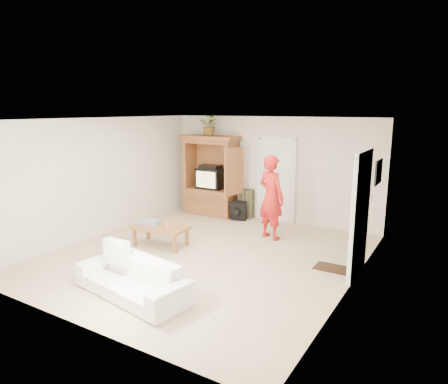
# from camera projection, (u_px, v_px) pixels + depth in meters

# --- Properties ---
(floor) EXTENTS (6.00, 6.00, 0.00)m
(floor) POSITION_uv_depth(u_px,v_px,m) (206.00, 255.00, 7.75)
(floor) COLOR tan
(floor) RESTS_ON ground
(ceiling) EXTENTS (6.00, 6.00, 0.00)m
(ceiling) POSITION_uv_depth(u_px,v_px,m) (204.00, 119.00, 7.22)
(ceiling) COLOR white
(ceiling) RESTS_ON floor
(wall_back) EXTENTS (5.50, 0.00, 5.50)m
(wall_back) POSITION_uv_depth(u_px,v_px,m) (272.00, 169.00, 10.00)
(wall_back) COLOR silver
(wall_back) RESTS_ON floor
(wall_front) EXTENTS (5.50, 0.00, 5.50)m
(wall_front) POSITION_uv_depth(u_px,v_px,m) (71.00, 230.00, 4.97)
(wall_front) COLOR silver
(wall_front) RESTS_ON floor
(wall_left) EXTENTS (0.00, 6.00, 6.00)m
(wall_left) POSITION_uv_depth(u_px,v_px,m) (102.00, 177.00, 8.88)
(wall_left) COLOR silver
(wall_left) RESTS_ON floor
(wall_right) EXTENTS (0.00, 6.00, 6.00)m
(wall_right) POSITION_uv_depth(u_px,v_px,m) (354.00, 208.00, 6.09)
(wall_right) COLOR silver
(wall_right) RESTS_ON floor
(armoire) EXTENTS (1.82, 1.14, 2.10)m
(armoire) POSITION_uv_depth(u_px,v_px,m) (212.00, 181.00, 10.60)
(armoire) COLOR brown
(armoire) RESTS_ON floor
(door_back) EXTENTS (0.85, 0.05, 2.04)m
(door_back) POSITION_uv_depth(u_px,v_px,m) (276.00, 181.00, 9.96)
(door_back) COLOR white
(door_back) RESTS_ON floor
(doorway_right) EXTENTS (0.05, 0.90, 2.04)m
(doorway_right) POSITION_uv_depth(u_px,v_px,m) (361.00, 217.00, 6.67)
(doorway_right) COLOR black
(doorway_right) RESTS_ON floor
(framed_picture) EXTENTS (0.03, 0.60, 0.48)m
(framed_picture) POSITION_uv_depth(u_px,v_px,m) (379.00, 172.00, 7.63)
(framed_picture) COLOR black
(framed_picture) RESTS_ON wall_right
(doormat) EXTENTS (0.60, 0.40, 0.02)m
(doormat) POSITION_uv_depth(u_px,v_px,m) (332.00, 268.00, 7.09)
(doormat) COLOR #382316
(doormat) RESTS_ON floor
(plant) EXTENTS (0.52, 0.46, 0.54)m
(plant) POSITION_uv_depth(u_px,v_px,m) (210.00, 125.00, 10.28)
(plant) COLOR #4C7238
(plant) RESTS_ON armoire
(man) EXTENTS (0.78, 0.64, 1.83)m
(man) POSITION_uv_depth(u_px,v_px,m) (271.00, 197.00, 8.59)
(man) COLOR red
(man) RESTS_ON floor
(sofa) EXTENTS (2.04, 1.06, 0.57)m
(sofa) POSITION_uv_depth(u_px,v_px,m) (132.00, 278.00, 6.01)
(sofa) COLOR white
(sofa) RESTS_ON floor
(coffee_table) EXTENTS (1.17, 0.72, 0.42)m
(coffee_table) POSITION_uv_depth(u_px,v_px,m) (161.00, 229.00, 8.21)
(coffee_table) COLOR brown
(coffee_table) RESTS_ON floor
(towel) EXTENTS (0.44, 0.37, 0.08)m
(towel) POSITION_uv_depth(u_px,v_px,m) (150.00, 222.00, 8.33)
(towel) COLOR #C9438C
(towel) RESTS_ON coffee_table
(candle) EXTENTS (0.08, 0.08, 0.10)m
(candle) POSITION_uv_depth(u_px,v_px,m) (168.00, 224.00, 8.15)
(candle) COLOR tan
(candle) RESTS_ON coffee_table
(backpack_black) EXTENTS (0.43, 0.32, 0.47)m
(backpack_black) POSITION_uv_depth(u_px,v_px,m) (238.00, 211.00, 10.13)
(backpack_black) COLOR black
(backpack_black) RESTS_ON floor
(backpack_olive) EXTENTS (0.44, 0.37, 0.74)m
(backpack_olive) POSITION_uv_depth(u_px,v_px,m) (246.00, 203.00, 10.39)
(backpack_olive) COLOR #47442B
(backpack_olive) RESTS_ON floor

